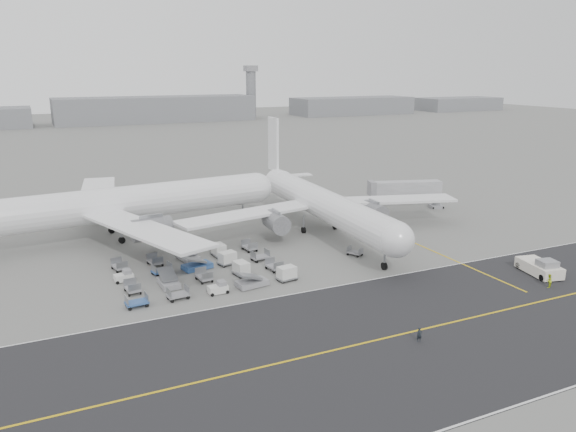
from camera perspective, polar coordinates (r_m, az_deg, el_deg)
name	(u,v)px	position (r m, az deg, el deg)	size (l,w,h in m)	color
ground	(278,290)	(76.97, -0.99, -7.51)	(700.00, 700.00, 0.00)	gray
taxiway	(385,338)	(64.97, 9.82, -12.13)	(220.00, 59.00, 0.03)	#252528
horizon_buildings	(139,122)	(331.69, -14.89, 9.19)	(520.00, 28.00, 28.00)	slate
control_tower	(251,91)	(354.64, -3.78, 12.60)	(7.00, 7.00, 31.25)	slate
airliner_a	(116,204)	(102.84, -17.04, 1.15)	(61.79, 60.86, 21.33)	white
airliner_b	(321,203)	(102.42, 3.33, 1.36)	(54.69, 55.38, 19.09)	white
pushback_tug	(540,267)	(90.02, 24.24, -4.78)	(4.62, 9.33, 2.63)	white
jet_bridge	(406,189)	(122.17, 11.90, 2.69)	(16.52, 7.77, 6.21)	gray
gse_cluster	(201,275)	(83.17, -8.86, -5.96)	(28.79, 22.77, 2.15)	gray
stray_dolly	(355,255)	(91.28, 6.80, -4.00)	(1.48, 2.40, 1.48)	silver
ground_crew_a	(419,335)	(64.61, 13.20, -11.65)	(0.61, 0.40, 1.68)	black
ground_crew_b	(549,281)	(85.36, 24.98, -5.99)	(0.93, 0.73, 1.91)	#B6D118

